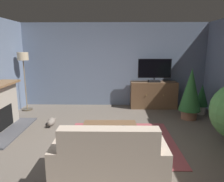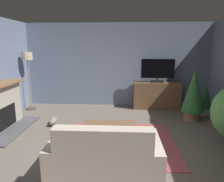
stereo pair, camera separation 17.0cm
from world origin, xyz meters
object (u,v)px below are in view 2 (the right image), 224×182
at_px(television, 158,70).
at_px(potted_plant_on_hearth_side, 194,93).
at_px(tv_remote, 120,127).
at_px(coffee_table, 109,128).
at_px(floor_lamp, 28,64).
at_px(tv_cabinet, 156,96).
at_px(sofa_floral, 105,163).
at_px(cat, 53,121).
at_px(potted_plant_tall_palm_by_window, 205,99).

bearing_deg(television, potted_plant_on_hearth_side, -52.14).
xyz_separation_m(tv_remote, potted_plant_on_hearth_side, (1.95, 1.87, 0.27)).
bearing_deg(coffee_table, floor_lamp, 137.18).
xyz_separation_m(tv_cabinet, sofa_floral, (-1.32, -3.98, -0.07)).
xyz_separation_m(potted_plant_on_hearth_side, floor_lamp, (-4.86, 0.75, 0.67)).
height_order(tv_remote, floor_lamp, floor_lamp).
xyz_separation_m(cat, floor_lamp, (-1.16, 1.30, 1.34)).
bearing_deg(coffee_table, cat, 142.05).
relative_size(television, cat, 1.55).
xyz_separation_m(tv_cabinet, potted_plant_tall_palm_by_window, (1.32, -0.64, 0.09)).
height_order(television, coffee_table, television).
relative_size(sofa_floral, cat, 2.32).
bearing_deg(floor_lamp, potted_plant_on_hearth_side, -8.73).
bearing_deg(tv_remote, television, 50.34).
relative_size(coffee_table, tv_remote, 6.23).
xyz_separation_m(coffee_table, tv_remote, (0.21, -0.11, 0.06)).
xyz_separation_m(potted_plant_tall_palm_by_window, floor_lamp, (-5.37, 0.29, 0.94)).
bearing_deg(potted_plant_on_hearth_side, floor_lamp, 171.27).
relative_size(television, floor_lamp, 0.58).
relative_size(sofa_floral, potted_plant_on_hearth_side, 1.11).
xyz_separation_m(potted_plant_tall_palm_by_window, potted_plant_on_hearth_side, (-0.51, -0.46, 0.27)).
distance_m(coffee_table, tv_remote, 0.25).
bearing_deg(tv_remote, potted_plant_on_hearth_side, 25.45).
bearing_deg(tv_cabinet, coffee_table, -115.34).
relative_size(potted_plant_tall_palm_by_window, floor_lamp, 0.49).
xyz_separation_m(tv_cabinet, coffee_table, (-1.35, -2.85, 0.02)).
relative_size(coffee_table, cat, 1.57).
bearing_deg(potted_plant_tall_palm_by_window, television, 155.94).
relative_size(television, coffee_table, 0.99).
height_order(television, floor_lamp, floor_lamp).
height_order(tv_cabinet, tv_remote, tv_cabinet).
relative_size(sofa_floral, floor_lamp, 0.87).
distance_m(tv_cabinet, cat, 3.34).
distance_m(coffee_table, floor_lamp, 3.82).
relative_size(tv_cabinet, potted_plant_on_hearth_side, 1.05).
height_order(tv_remote, potted_plant_on_hearth_side, potted_plant_on_hearth_side).
bearing_deg(tv_remote, tv_cabinet, 50.69).
xyz_separation_m(coffee_table, floor_lamp, (-2.70, 2.50, 1.01)).
height_order(potted_plant_on_hearth_side, floor_lamp, floor_lamp).
xyz_separation_m(tv_remote, cat, (-1.75, 1.31, -0.39)).
xyz_separation_m(tv_cabinet, floor_lamp, (-4.05, -0.35, 1.03)).
bearing_deg(floor_lamp, tv_remote, -41.91).
height_order(cat, floor_lamp, floor_lamp).
distance_m(tv_cabinet, potted_plant_tall_palm_by_window, 1.47).
bearing_deg(cat, tv_cabinet, 29.82).
bearing_deg(tv_cabinet, sofa_floral, -108.37).
bearing_deg(potted_plant_tall_palm_by_window, sofa_floral, -128.30).
height_order(tv_cabinet, floor_lamp, floor_lamp).
height_order(tv_cabinet, cat, tv_cabinet).
height_order(potted_plant_tall_palm_by_window, floor_lamp, floor_lamp).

